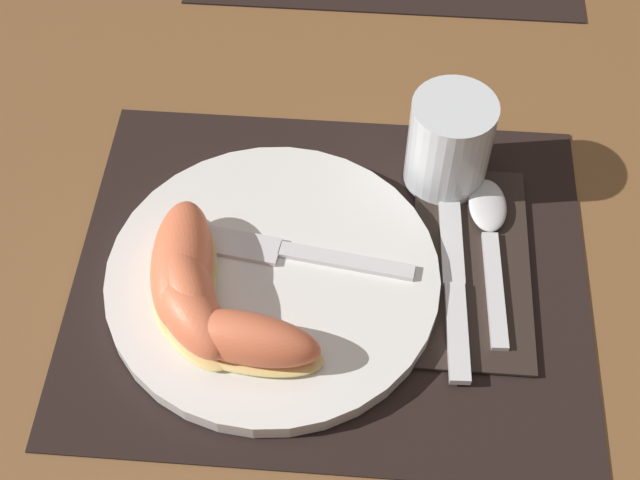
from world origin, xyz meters
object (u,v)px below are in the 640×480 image
plate (273,278)px  citrus_wedge_0 (182,265)px  knife (453,268)px  spoon (489,227)px  juice_glass (449,147)px  citrus_wedge_1 (186,286)px  fork (288,254)px  citrus_wedge_3 (245,340)px  citrus_wedge_2 (191,315)px

plate → citrus_wedge_0: size_ratio=2.13×
knife → spoon: bearing=54.5°
juice_glass → citrus_wedge_1: bearing=-142.7°
spoon → fork: bearing=-163.8°
plate → citrus_wedge_0: citrus_wedge_0 is taller
citrus_wedge_0 → citrus_wedge_1: 0.02m
citrus_wedge_1 → citrus_wedge_3: 0.07m
citrus_wedge_0 → citrus_wedge_3: bearing=-47.3°
citrus_wedge_3 → citrus_wedge_0: bearing=132.7°
plate → fork: (0.01, 0.02, 0.01)m
citrus_wedge_1 → plate: bearing=25.3°
spoon → juice_glass: bearing=122.4°
fork → citrus_wedge_1: citrus_wedge_1 is taller
spoon → plate: bearing=-159.7°
juice_glass → citrus_wedge_3: bearing=-127.5°
fork → citrus_wedge_0: 0.09m
knife → citrus_wedge_0: size_ratio=1.74×
juice_glass → citrus_wedge_0: bearing=-147.0°
juice_glass → citrus_wedge_2: juice_glass is taller
citrus_wedge_2 → knife: bearing=20.8°
citrus_wedge_1 → citrus_wedge_2: bearing=-71.6°
fork → juice_glass: bearing=39.8°
juice_glass → citrus_wedge_1: (-0.21, -0.16, -0.00)m
juice_glass → knife: size_ratio=0.40×
citrus_wedge_1 → citrus_wedge_3: citrus_wedge_1 is taller
juice_glass → fork: juice_glass is taller
plate → spoon: 0.20m
spoon → citrus_wedge_2: bearing=-152.7°
spoon → fork: size_ratio=0.93×
juice_glass → citrus_wedge_1: juice_glass is taller
knife → citrus_wedge_2: citrus_wedge_2 is taller
citrus_wedge_0 → citrus_wedge_1: size_ratio=1.02×
citrus_wedge_2 → plate: bearing=44.5°
knife → fork: 0.14m
plate → citrus_wedge_3: citrus_wedge_3 is taller
juice_glass → spoon: 0.08m
juice_glass → plate: bearing=-138.2°
fork → citrus_wedge_2: bearing=-132.6°
citrus_wedge_3 → spoon: bearing=36.2°
juice_glass → citrus_wedge_0: size_ratio=0.70×
juice_glass → knife: juice_glass is taller
citrus_wedge_1 → spoon: bearing=21.7°
juice_glass → citrus_wedge_3: size_ratio=0.72×
spoon → citrus_wedge_0: (-0.25, -0.08, 0.03)m
plate → citrus_wedge_1: 0.08m
plate → spoon: size_ratio=1.61×
plate → fork: 0.02m
juice_glass → knife: 0.11m
plate → citrus_wedge_2: bearing=-135.5°
citrus_wedge_2 → citrus_wedge_3: (0.04, -0.02, -0.00)m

